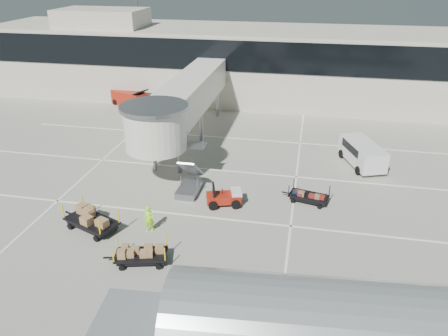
{
  "coord_description": "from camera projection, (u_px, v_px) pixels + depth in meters",
  "views": [
    {
      "loc": [
        6.46,
        -21.42,
        15.02
      ],
      "look_at": [
        1.06,
        5.36,
        2.0
      ],
      "focal_mm": 35.0,
      "sensor_mm": 36.0,
      "label": 1
    }
  ],
  "objects": [
    {
      "name": "box_cart_near",
      "position": [
        140.0,
        254.0,
        23.73
      ],
      "size": [
        3.56,
        2.05,
        1.37
      ],
      "rotation": [
        0.0,
        0.0,
        0.24
      ],
      "color": "black",
      "rests_on": "ground"
    },
    {
      "name": "ground",
      "position": [
        190.0,
        233.0,
        26.56
      ],
      "size": [
        140.0,
        140.0,
        0.0
      ],
      "primitive_type": "plane",
      "color": "#B4B0A1",
      "rests_on": "ground"
    },
    {
      "name": "baggage_tug",
      "position": [
        225.0,
        197.0,
        29.45
      ],
      "size": [
        2.55,
        2.04,
        1.53
      ],
      "rotation": [
        0.0,
        0.0,
        0.3
      ],
      "color": "maroon",
      "rests_on": "ground"
    },
    {
      "name": "minivan",
      "position": [
        361.0,
        152.0,
        35.07
      ],
      "size": [
        3.58,
        5.31,
        1.87
      ],
      "rotation": [
        0.0,
        0.0,
        0.35
      ],
      "color": "silver",
      "rests_on": "ground"
    },
    {
      "name": "lane_markings",
      "position": [
        213.0,
        168.0,
        34.94
      ],
      "size": [
        40.0,
        30.0,
        0.02
      ],
      "color": "white",
      "rests_on": "ground"
    },
    {
      "name": "belt_loader",
      "position": [
        130.0,
        99.0,
        49.57
      ],
      "size": [
        4.78,
        3.39,
        2.17
      ],
      "rotation": [
        0.0,
        0.0,
        -0.43
      ],
      "color": "maroon",
      "rests_on": "ground"
    },
    {
      "name": "suitcase_cart",
      "position": [
        310.0,
        197.0,
        29.78
      ],
      "size": [
        3.3,
        1.89,
        1.26
      ],
      "rotation": [
        0.0,
        0.0,
        -0.24
      ],
      "color": "black",
      "rests_on": "ground"
    },
    {
      "name": "box_cart_far",
      "position": [
        92.0,
        220.0,
        26.75
      ],
      "size": [
        4.16,
        2.81,
        1.62
      ],
      "rotation": [
        0.0,
        0.0,
        -0.38
      ],
      "color": "black",
      "rests_on": "ground"
    },
    {
      "name": "jet_bridge",
      "position": [
        181.0,
        103.0,
        36.28
      ],
      "size": [
        5.7,
        20.4,
        6.03
      ],
      "color": "silver",
      "rests_on": "ground"
    },
    {
      "name": "terminal",
      "position": [
        253.0,
        63.0,
        51.36
      ],
      "size": [
        64.0,
        12.11,
        15.2
      ],
      "color": "beige",
      "rests_on": "ground"
    },
    {
      "name": "ground_worker",
      "position": [
        149.0,
        219.0,
        26.43
      ],
      "size": [
        0.73,
        0.61,
        1.72
      ],
      "primitive_type": "imported",
      "rotation": [
        0.0,
        0.0,
        0.38
      ],
      "color": "#9CFF1A",
      "rests_on": "ground"
    }
  ]
}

